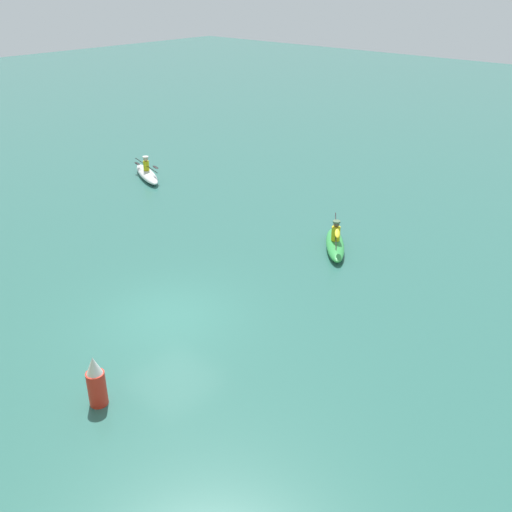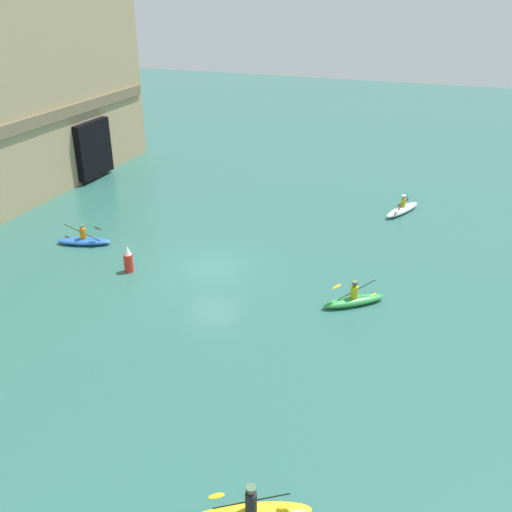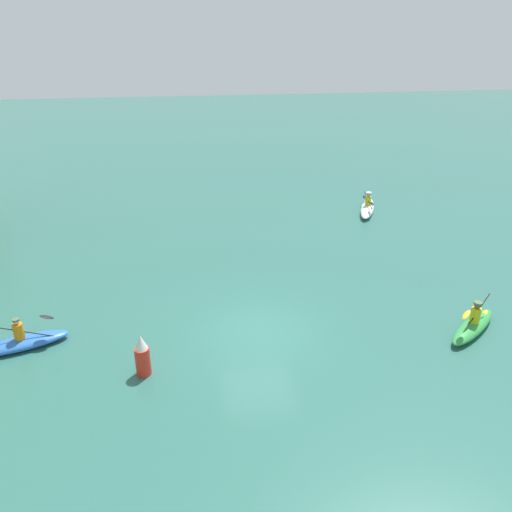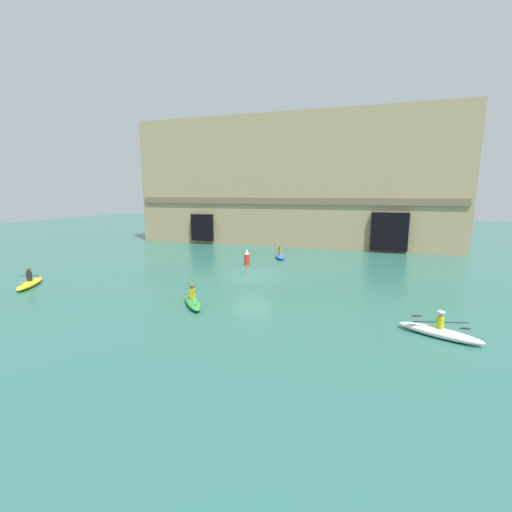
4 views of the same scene
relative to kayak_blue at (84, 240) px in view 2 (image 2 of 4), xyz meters
The scene contains 5 objects.
ground_plane 7.60m from the kayak_blue, 91.36° to the right, with size 120.00×120.00×0.00m, color #2D665B.
kayak_blue is the anchor object (origin of this frame).
kayak_green 14.76m from the kayak_blue, 94.91° to the right, with size 2.28×2.66×1.15m.
kayak_white 18.52m from the kayak_blue, 55.56° to the right, with size 3.26×1.97×1.12m.
marker_buoy 4.37m from the kayak_blue, 115.62° to the right, with size 0.44×0.44×1.34m.
Camera 2 is at (-22.48, -10.52, 12.68)m, focal length 40.00 mm.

